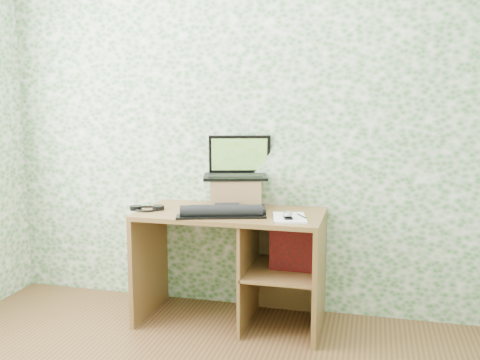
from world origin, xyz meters
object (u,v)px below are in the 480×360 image
(desk, at_px, (243,251))
(keyboard, at_px, (225,211))
(notepad, at_px, (289,218))
(laptop, at_px, (237,168))
(riser, at_px, (235,193))

(desk, relative_size, keyboard, 2.12)
(desk, distance_m, notepad, 0.45)
(laptop, relative_size, keyboard, 0.86)
(laptop, height_order, notepad, laptop)
(riser, distance_m, laptop, 0.17)
(keyboard, bearing_deg, riser, 71.15)
(desk, xyz_separation_m, keyboard, (-0.09, -0.13, 0.30))
(riser, height_order, notepad, riser)
(riser, bearing_deg, desk, -53.62)
(desk, distance_m, riser, 0.40)
(laptop, bearing_deg, keyboard, -107.11)
(riser, relative_size, laptop, 0.69)
(desk, xyz_separation_m, riser, (-0.09, 0.12, 0.37))
(desk, distance_m, keyboard, 0.34)
(desk, bearing_deg, laptop, 117.88)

